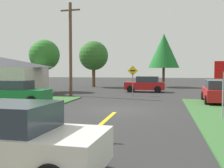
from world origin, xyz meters
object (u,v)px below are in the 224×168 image
Objects in this scene: car_approaching_junction at (146,84)px; parked_car_near_building at (17,92)px; oak_tree_left at (94,56)px; utility_pole_mid at (71,48)px; pine_tree_center at (44,55)px; direction_sign at (133,77)px; car_behind_on_main_road at (5,138)px; stop_sign at (223,78)px; car_on_crossroad at (219,92)px; oak_tree_right at (164,51)px.

parked_car_near_building is at bearing 58.66° from car_approaching_junction.
oak_tree_left is at bearing -40.44° from car_approaching_junction.
utility_pole_mid is 6.31m from pine_tree_center.
oak_tree_left is (-6.42, 10.98, 2.45)m from direction_sign.
direction_sign is 10.57m from pine_tree_center.
parked_car_near_building is 7.35m from utility_pole_mid.
car_behind_on_main_road and car_approaching_junction have the same top height.
parked_car_near_building is 1.03× the size of car_approaching_junction.
pine_tree_center is (-15.31, 14.05, 1.89)m from stop_sign.
stop_sign is at bearing -61.34° from oak_tree_left.
utility_pole_mid is at bearing 77.91° from car_on_crossroad.
oak_tree_right is (-2.83, 23.27, 2.78)m from stop_sign.
car_behind_on_main_road is 30.58m from oak_tree_left.
oak_tree_left is 9.22m from oak_tree_right.
car_behind_on_main_road is 0.83× the size of pine_tree_center.
car_behind_on_main_road is 12.98m from parked_car_near_building.
utility_pole_mid reaches higher than car_on_crossroad.
stop_sign is 0.39× the size of oak_tree_right.
car_behind_on_main_road and car_on_crossroad have the same top height.
parked_car_near_building is at bearing -91.77° from oak_tree_left.
pine_tree_center is at bearing 105.42° from parked_car_near_building.
oak_tree_right reaches higher than car_approaching_junction.
pine_tree_center is at bearing -143.57° from oak_tree_right.
pine_tree_center is (-4.47, 4.45, -0.37)m from utility_pole_mid.
oak_tree_left is at bearing 88.88° from parked_car_near_building.
car_approaching_junction is at bearing 5.12° from pine_tree_center.
oak_tree_right is at bearing 77.94° from direction_sign.
parked_car_near_building is 22.52m from oak_tree_right.
parked_car_near_building is at bearing -75.23° from pine_tree_center.
utility_pole_mid is (-10.85, 9.61, 2.26)m from stop_sign.
pine_tree_center is (-16.32, 7.66, 3.05)m from car_on_crossroad.
utility_pole_mid reaches higher than stop_sign.
utility_pole_mid is 1.17× the size of oak_tree_right.
stop_sign is 23.60m from oak_tree_right.
direction_sign is (-5.49, 10.82, -0.30)m from stop_sign.
parked_car_near_building is 0.61× the size of oak_tree_right.
direction_sign reaches higher than car_approaching_junction.
car_on_crossroad is 7.90m from direction_sign.
utility_pole_mid reaches higher than pine_tree_center.
car_approaching_junction is (-4.63, 15.01, -1.16)m from stop_sign.
stop_sign is 6.57m from car_on_crossroad.
parked_car_near_building is (-12.48, 3.31, -1.16)m from stop_sign.
oak_tree_left is at bearing 103.99° from car_behind_on_main_road.
utility_pole_mid reaches higher than direction_sign.
oak_tree_right reaches higher than car_on_crossroad.
stop_sign reaches higher than direction_sign.
car_on_crossroad is 0.74× the size of oak_tree_left.
utility_pole_mid is at bearing 76.11° from parked_car_near_building.
direction_sign is at bearing -102.06° from oak_tree_right.
car_behind_on_main_road is 0.56× the size of utility_pole_mid.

